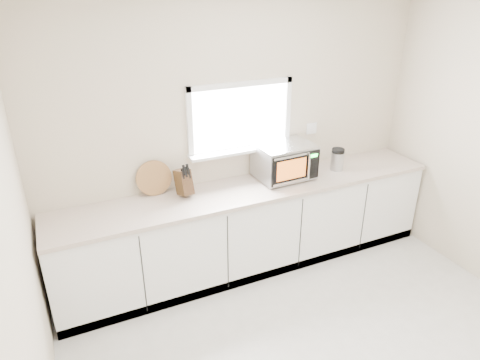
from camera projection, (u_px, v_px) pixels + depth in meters
back_wall at (240, 135)px, 4.27m from camera, size 4.00×0.17×2.70m
cabinets at (252, 228)px, 4.41m from camera, size 3.92×0.60×0.88m
countertop at (253, 189)px, 4.21m from camera, size 3.92×0.64×0.04m
microwave at (285, 160)px, 4.33m from camera, size 0.58×0.47×0.36m
knife_block at (184, 182)px, 3.98m from camera, size 0.15×0.24×0.33m
cutting_board at (154, 178)px, 3.99m from camera, size 0.34×0.08×0.33m
coffee_grinder at (337, 159)px, 4.55m from camera, size 0.16×0.16×0.24m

